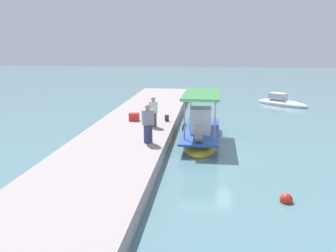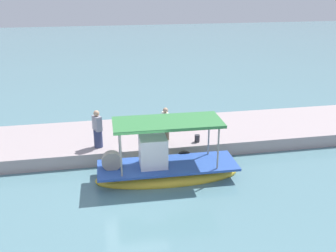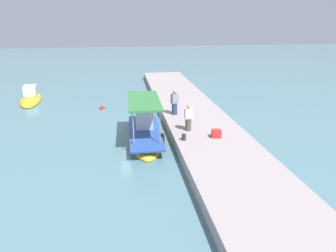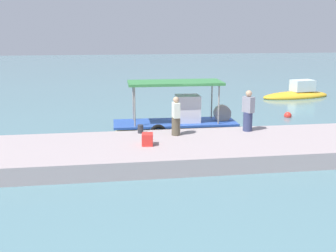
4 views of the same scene
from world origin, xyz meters
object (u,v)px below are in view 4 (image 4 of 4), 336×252
(fisherman_near_bollard, at_px, (248,113))
(mooring_bollard, at_px, (141,129))
(marker_buoy, at_px, (288,116))
(moored_boat_near, at_px, (297,94))
(cargo_crate, at_px, (147,139))
(main_fishing_boat, at_px, (177,125))
(fisherman_by_crate, at_px, (176,118))

(fisherman_near_bollard, bearing_deg, mooring_bollard, 176.16)
(marker_buoy, bearing_deg, fisherman_near_bollard, -129.01)
(moored_boat_near, bearing_deg, fisherman_near_bollard, -123.80)
(cargo_crate, height_order, marker_buoy, cargo_crate)
(fisherman_near_bollard, distance_m, cargo_crate, 4.78)
(main_fishing_boat, xyz_separation_m, moored_boat_near, (10.44, 9.31, -0.20))
(marker_buoy, height_order, moored_boat_near, moored_boat_near)
(cargo_crate, bearing_deg, main_fishing_boat, 65.02)
(mooring_bollard, distance_m, cargo_crate, 1.89)
(main_fishing_boat, xyz_separation_m, cargo_crate, (-1.81, -3.88, 0.42))
(fisherman_near_bollard, bearing_deg, moored_boat_near, 56.20)
(main_fishing_boat, distance_m, cargo_crate, 4.30)
(fisherman_by_crate, height_order, cargo_crate, fisherman_by_crate)
(main_fishing_boat, height_order, marker_buoy, main_fishing_boat)
(fisherman_by_crate, distance_m, cargo_crate, 1.93)
(fisherman_near_bollard, relative_size, cargo_crate, 3.43)
(mooring_bollard, xyz_separation_m, moored_boat_near, (12.35, 11.30, -0.58))
(mooring_bollard, distance_m, moored_boat_near, 16.75)
(main_fishing_boat, distance_m, fisherman_by_crate, 2.76)
(marker_buoy, xyz_separation_m, moored_boat_near, (3.55, 6.40, 0.14))
(cargo_crate, bearing_deg, fisherman_by_crate, 45.18)
(main_fishing_boat, xyz_separation_m, marker_buoy, (6.89, 2.91, -0.35))
(mooring_bollard, bearing_deg, moored_boat_near, 42.47)
(cargo_crate, distance_m, marker_buoy, 11.06)
(cargo_crate, bearing_deg, marker_buoy, 37.96)
(mooring_bollard, relative_size, marker_buoy, 0.83)
(cargo_crate, height_order, moored_boat_near, moored_boat_near)
(main_fishing_boat, xyz_separation_m, fisherman_near_bollard, (2.67, -2.30, 0.99))
(marker_buoy, bearing_deg, fisherman_by_crate, -143.50)
(fisherman_near_bollard, xyz_separation_m, cargo_crate, (-4.48, -1.58, -0.57))
(mooring_bollard, distance_m, marker_buoy, 10.09)
(fisherman_near_bollard, height_order, moored_boat_near, fisherman_near_bollard)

